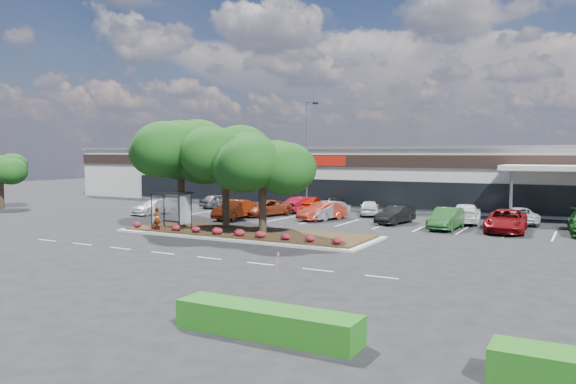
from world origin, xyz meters
The scene contains 30 objects.
ground centered at (0.00, 0.00, 0.00)m, with size 160.00×160.00×0.00m, color black.
retail_store centered at (0.06, 33.91, 3.15)m, with size 80.40×25.20×6.25m.
landscape_island centered at (-2.00, 4.00, 0.12)m, with size 18.00×6.00×0.26m.
lane_markings centered at (-0.14, 10.42, 0.01)m, with size 33.12×20.06×0.01m.
shrub_row centered at (-2.00, 1.90, 0.51)m, with size 17.00×0.80×0.50m, color maroon, non-canonical shape.
bus_shelter centered at (-7.50, 2.95, 2.31)m, with size 2.75×1.55×2.59m.
island_tree_west centered at (-8.00, 4.50, 4.21)m, with size 7.20×7.20×7.89m, color #13380E, non-canonical shape.
island_tree_mid centered at (-4.50, 5.20, 3.92)m, with size 6.60×6.60×7.32m, color #13380E, non-canonical shape.
island_tree_east centered at (-0.50, 3.70, 3.51)m, with size 5.80×5.80×6.50m, color #13380E, non-canonical shape.
hedge_south_east centered at (10.00, -13.50, 0.45)m, with size 6.00×1.30×0.90m, color #0F4810.
tree_west_far centered at (-34.00, 8.00, 2.80)m, with size 4.80×4.80×5.61m, color #13380E, non-canonical shape.
conifer_north_west centered at (-30.00, 46.00, 5.00)m, with size 4.40×4.40×10.00m, color #13380E.
person_waiting centered at (-7.86, 1.70, 1.03)m, with size 0.56×0.37×1.54m, color #594C47.
light_pole centered at (-6.49, 22.38, 4.77)m, with size 1.43×0.58×10.70m.
survey_stake centered at (5.96, -5.69, 0.66)m, with size 0.07×0.14×1.02m.
car_0 centered at (-16.52, 11.13, 0.68)m, with size 1.90×4.68×1.36m, color silver.
car_1 centered at (-7.99, 11.54, 0.79)m, with size 1.67×4.79×1.58m, color maroon.
car_2 centered at (-6.90, 14.67, 0.70)m, with size 2.33×5.06×1.41m, color maroon.
car_3 centered at (-0.87, 14.89, 0.76)m, with size 1.61×4.62×1.52m, color slate.
car_4 centered at (-1.09, 14.18, 0.74)m, with size 1.56×4.48×1.48m, color maroon.
car_5 centered at (5.01, 14.86, 0.69)m, with size 1.47×4.20×1.38m, color black.
car_6 centered at (9.33, 13.57, 0.79)m, with size 1.67×4.79×1.58m, color #1E4E1F.
car_7 centered at (13.35, 14.03, 0.80)m, with size 2.64×5.73×1.59m, color maroon.
car_9 centered at (-14.97, 18.79, 0.69)m, with size 1.63×4.06×1.38m, color #56545B.
car_10 centered at (-5.30, 19.12, 0.73)m, with size 1.54×4.41×1.45m, color maroon.
car_11 centered at (-4.96, 19.93, 0.70)m, with size 1.48×4.24×1.40m, color #8F0E00.
car_12 centered at (-3.42, 22.10, 0.69)m, with size 1.93×4.74×1.38m, color black.
car_13 centered at (1.20, 19.30, 0.70)m, with size 1.65×4.11×1.40m, color silver.
car_14 centered at (9.87, 17.77, 0.77)m, with size 2.16×5.32×1.54m, color white.
car_15 centered at (13.63, 19.23, 0.67)m, with size 2.21×4.79×1.33m, color #B8BAC5.
Camera 1 is at (18.59, -27.96, 5.60)m, focal length 35.00 mm.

